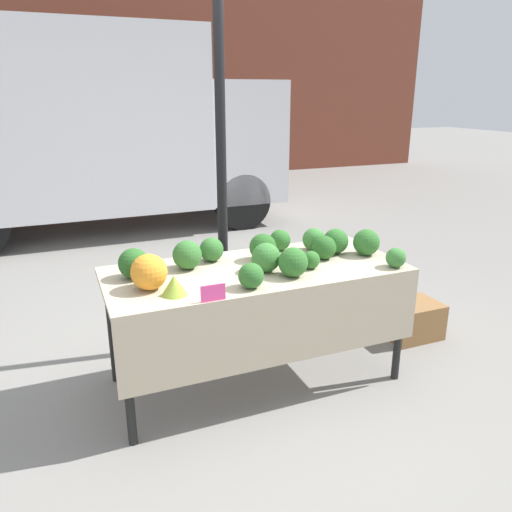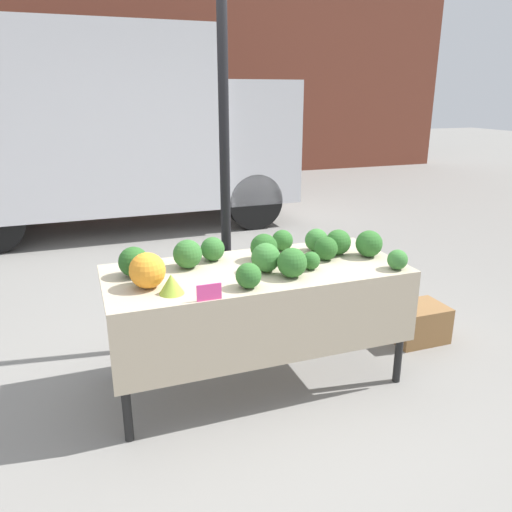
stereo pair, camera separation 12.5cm
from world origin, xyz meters
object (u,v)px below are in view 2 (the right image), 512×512
parked_truck (103,126)px  orange_cauliflower (147,270)px  produce_crate (417,323)px  price_sign (209,292)px

parked_truck → orange_cauliflower: parked_truck is taller
parked_truck → produce_crate: (1.93, -4.31, -1.26)m
orange_cauliflower → produce_crate: 2.17m
orange_cauliflower → produce_crate: size_ratio=0.49×
price_sign → produce_crate: bearing=15.7°
produce_crate → parked_truck: bearing=114.1°
parked_truck → orange_cauliflower: (-0.10, -4.52, -0.52)m
price_sign → produce_crate: size_ratio=0.33×
parked_truck → produce_crate: bearing=-65.9°
orange_cauliflower → price_sign: 0.40m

